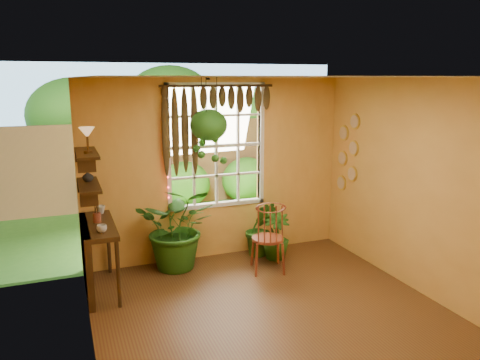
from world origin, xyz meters
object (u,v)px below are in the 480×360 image
object	(u,v)px
windsor_chair	(268,248)
potted_plant_left	(178,227)
potted_plant_mid	(261,228)
hanging_basket	(209,130)
counter_ledge	(91,251)

from	to	relation	value
windsor_chair	potted_plant_left	bearing A→B (deg)	168.05
potted_plant_mid	hanging_basket	world-z (taller)	hanging_basket
potted_plant_left	windsor_chair	bearing A→B (deg)	-26.50
hanging_basket	windsor_chair	bearing A→B (deg)	-45.39
counter_ledge	hanging_basket	world-z (taller)	hanging_basket
windsor_chair	potted_plant_left	distance (m)	1.31
windsor_chair	potted_plant_left	xyz separation A→B (m)	(-1.14, 0.57, 0.27)
counter_ledge	windsor_chair	size ratio (longest dim) A/B	0.99
potted_plant_left	potted_plant_mid	distance (m)	1.30
potted_plant_left	potted_plant_mid	size ratio (longest dim) A/B	1.42
counter_ledge	windsor_chair	bearing A→B (deg)	-5.20
potted_plant_left	counter_ledge	bearing A→B (deg)	-163.86
potted_plant_left	potted_plant_mid	bearing A→B (deg)	0.96
counter_ledge	hanging_basket	size ratio (longest dim) A/B	0.96
counter_ledge	potted_plant_left	xyz separation A→B (m)	(1.23, 0.35, 0.07)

